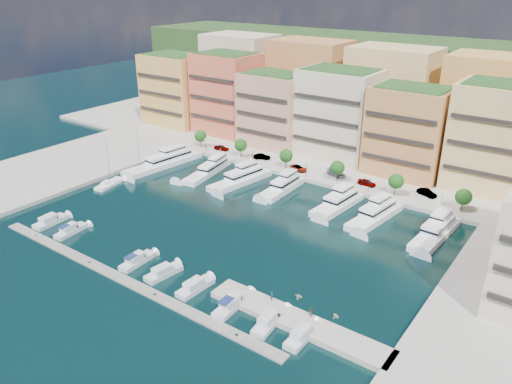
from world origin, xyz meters
TOP-DOWN VIEW (x-y plane):
  - ground at (0.00, 0.00)m, footprint 400.00×400.00m
  - north_quay at (0.00, 62.00)m, footprint 220.00×64.00m
  - west_quay at (-62.00, -8.00)m, footprint 34.00×76.00m
  - hillside at (0.00, 110.00)m, footprint 240.00×40.00m
  - south_pontoon at (-3.00, -30.00)m, footprint 72.00×2.20m
  - finger_pier at (30.00, -22.00)m, footprint 32.00×5.00m
  - apartment_0 at (-66.00, 49.99)m, footprint 22.00×16.50m
  - apartment_1 at (-44.00, 51.99)m, footprint 20.00×16.50m
  - apartment_2 at (-23.00, 49.99)m, footprint 20.00×15.50m
  - apartment_3 at (-2.00, 51.99)m, footprint 22.00×16.50m
  - apartment_4 at (20.00, 49.99)m, footprint 20.00×15.50m
  - apartment_5 at (42.00, 51.99)m, footprint 22.00×16.50m
  - backblock_0 at (-55.00, 74.00)m, footprint 26.00×18.00m
  - backblock_1 at (-25.00, 74.00)m, footprint 26.00×18.00m
  - backblock_2 at (5.00, 74.00)m, footprint 26.00×18.00m
  - backblock_3 at (35.00, 74.00)m, footprint 26.00×18.00m
  - tree_0 at (-40.00, 33.50)m, footprint 3.80×3.80m
  - tree_1 at (-24.00, 33.50)m, footprint 3.80×3.80m
  - tree_2 at (-8.00, 33.50)m, footprint 3.80×3.80m
  - tree_3 at (8.00, 33.50)m, footprint 3.80×3.80m
  - tree_4 at (24.00, 33.50)m, footprint 3.80×3.80m
  - tree_5 at (40.00, 33.50)m, footprint 3.80×3.80m
  - lamppost_0 at (-36.00, 31.20)m, footprint 0.30×0.30m
  - lamppost_1 at (-18.00, 31.20)m, footprint 0.30×0.30m
  - lamppost_2 at (0.00, 31.20)m, footprint 0.30×0.30m
  - lamppost_3 at (18.00, 31.20)m, footprint 0.30×0.30m
  - lamppost_4 at (36.00, 31.20)m, footprint 0.30×0.30m
  - yacht_0 at (-39.15, 17.25)m, footprint 7.73×26.05m
  - yacht_1 at (-24.55, 19.77)m, footprint 7.50×20.44m
  - yacht_2 at (-13.21, 19.89)m, footprint 7.45×20.35m
  - yacht_3 at (-1.27, 21.59)m, footprint 4.72×16.29m
  - yacht_4 at (14.99, 21.13)m, footprint 6.18×17.43m
  - yacht_5 at (24.75, 20.62)m, footprint 6.75×18.72m
  - yacht_6 at (38.51, 20.44)m, footprint 5.65×18.92m
  - cruiser_0 at (-33.14, -24.58)m, footprint 3.43×7.87m
  - cruiser_1 at (-25.62, -24.60)m, footprint 3.22×7.78m
  - cruiser_4 at (-4.60, -24.60)m, footprint 2.83×7.93m
  - cruiser_5 at (2.53, -24.58)m, footprint 3.49×7.59m
  - cruiser_6 at (10.42, -24.58)m, footprint 2.90×7.61m
  - cruiser_7 at (18.82, -24.62)m, footprint 3.00×8.84m
  - cruiser_8 at (26.36, -24.59)m, footprint 3.36×8.33m
  - cruiser_9 at (32.33, -24.58)m, footprint 2.55×7.39m
  - sailboat_2 at (-39.87, 7.82)m, footprint 4.64×8.30m
  - sailboat_1 at (-40.33, -2.43)m, footprint 4.58×9.39m
  - tender_3 at (34.18, -16.83)m, footprint 1.80×1.70m
  - tender_1 at (26.50, -15.82)m, footprint 1.61×1.41m
  - car_0 at (-32.78, 35.03)m, footprint 5.03×2.75m
  - car_1 at (-17.83, 35.68)m, footprint 5.16×3.59m
  - car_2 at (-4.19, 34.04)m, footprint 5.69×3.53m
  - car_3 at (6.31, 36.56)m, footprint 6.10×3.62m
  - car_4 at (15.75, 35.30)m, footprint 4.92×2.19m
  - car_5 at (30.52, 37.85)m, footprint 5.39×3.42m
  - person_0 at (23.86, -20.25)m, footprint 0.68×0.76m
  - person_1 at (31.29, -20.11)m, footprint 0.83×0.66m

SIDE VIEW (x-z plane):
  - ground at x=0.00m, z-range 0.00..0.00m
  - north_quay at x=0.00m, z-range -1.00..1.00m
  - west_quay at x=-62.00m, z-range -1.00..1.00m
  - hillside at x=0.00m, z-range -29.00..29.00m
  - south_pontoon at x=-3.00m, z-range -0.17..0.17m
  - finger_pier at x=30.00m, z-range -1.00..1.00m
  - sailboat_1 at x=-40.33m, z-range -6.29..6.91m
  - sailboat_2 at x=-39.87m, z-range -6.28..6.92m
  - tender_3 at x=34.18m, z-range 0.00..0.74m
  - tender_1 at x=26.50m, z-range 0.00..0.83m
  - cruiser_8 at x=26.36m, z-range -0.73..1.82m
  - cruiser_0 at x=-33.14m, z-range -0.73..1.82m
  - cruiser_6 at x=10.42m, z-range -0.73..1.82m
  - cruiser_9 at x=32.33m, z-range -0.73..1.82m
  - cruiser_5 at x=2.53m, z-range -0.73..1.82m
  - cruiser_7 at x=18.82m, z-range -0.76..1.90m
  - cruiser_4 at x=-4.60m, z-range -0.76..1.90m
  - cruiser_1 at x=-25.62m, z-range -0.76..1.90m
  - yacht_4 at x=14.99m, z-range -2.56..4.74m
  - yacht_1 at x=-24.55m, z-range -2.56..4.74m
  - yacht_0 at x=-39.15m, z-range -2.44..4.86m
  - yacht_2 at x=-13.21m, z-range -2.44..4.86m
  - yacht_6 at x=38.51m, z-range -2.44..4.86m
  - yacht_5 at x=24.75m, z-range -2.44..4.86m
  - yacht_3 at x=-1.27m, z-range -2.44..4.86m
  - car_2 at x=-4.19m, z-range 1.00..2.47m
  - car_1 at x=-17.83m, z-range 1.00..2.61m
  - car_0 at x=-32.78m, z-range 1.00..2.62m
  - car_4 at x=15.75m, z-range 1.00..2.65m
  - car_3 at x=6.31m, z-range 1.00..2.66m
  - person_1 at x=31.29m, z-range 1.00..2.67m
  - car_5 at x=30.52m, z-range 1.00..2.68m
  - person_0 at x=23.86m, z-range 1.00..2.73m
  - lamppost_0 at x=-36.00m, z-range 1.73..5.93m
  - lamppost_1 at x=-18.00m, z-range 1.73..5.93m
  - lamppost_2 at x=0.00m, z-range 1.73..5.93m
  - lamppost_3 at x=18.00m, z-range 1.73..5.93m
  - lamppost_4 at x=36.00m, z-range 1.73..5.93m
  - tree_0 at x=-40.00m, z-range 1.92..7.57m
  - tree_1 at x=-24.00m, z-range 1.92..7.57m
  - tree_2 at x=-8.00m, z-range 1.92..7.57m
  - tree_3 at x=8.00m, z-range 1.92..7.57m
  - tree_4 at x=24.00m, z-range 1.92..7.57m
  - tree_5 at x=40.00m, z-range 1.92..7.57m
  - apartment_2 at x=-23.00m, z-range 0.91..23.71m
  - apartment_4 at x=20.00m, z-range 0.91..24.71m
  - apartment_0 at x=-66.00m, z-range 0.91..25.71m
  - apartment_3 at x=-2.00m, z-range 0.91..26.71m
  - apartment_5 at x=42.00m, z-range 0.91..27.71m
  - apartment_1 at x=-44.00m, z-range 0.91..27.71m
  - backblock_0 at x=-55.00m, z-range 1.00..31.00m
  - backblock_1 at x=-25.00m, z-range 1.00..31.00m
  - backblock_2 at x=5.00m, z-range 1.00..31.00m
  - backblock_3 at x=35.00m, z-range 1.00..31.00m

